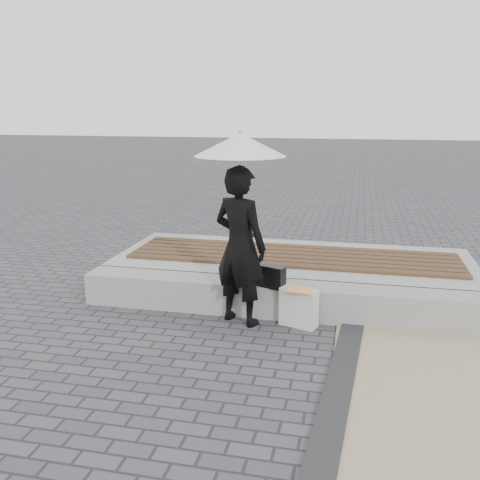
% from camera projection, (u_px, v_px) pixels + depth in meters
% --- Properties ---
extents(ground, '(80.00, 80.00, 0.00)m').
position_uv_depth(ground, '(256.00, 376.00, 5.06)').
color(ground, '#49494E').
rests_on(ground, ground).
extents(edging_band, '(0.61, 5.20, 0.04)m').
position_uv_depth(edging_band, '(333.00, 412.00, 4.42)').
color(edging_band, '#2A2B2D').
rests_on(edging_band, ground).
extents(seating_ledge, '(5.00, 0.45, 0.40)m').
position_uv_depth(seating_ledge, '(281.00, 299.00, 6.53)').
color(seating_ledge, '#A2A29D').
rests_on(seating_ledge, ground).
extents(timber_platform, '(5.00, 2.00, 0.40)m').
position_uv_depth(timber_platform, '(293.00, 270.00, 7.66)').
color(timber_platform, '#ACACA6').
rests_on(timber_platform, ground).
extents(timber_decking, '(4.60, 1.20, 0.04)m').
position_uv_depth(timber_decking, '(293.00, 256.00, 7.61)').
color(timber_decking, brown).
rests_on(timber_decking, timber_platform).
extents(woman, '(0.80, 0.68, 1.86)m').
position_uv_depth(woman, '(240.00, 246.00, 6.12)').
color(woman, black).
rests_on(woman, ground).
extents(parasol, '(1.02, 1.02, 1.31)m').
position_uv_depth(parasol, '(240.00, 145.00, 5.85)').
color(parasol, '#B8B8BD').
rests_on(parasol, ground).
extents(handbag, '(0.40, 0.27, 0.27)m').
position_uv_depth(handbag, '(270.00, 276.00, 6.31)').
color(handbag, black).
rests_on(handbag, seating_ledge).
extents(canvas_tote, '(0.47, 0.31, 0.45)m').
position_uv_depth(canvas_tote, '(299.00, 307.00, 6.17)').
color(canvas_tote, silver).
rests_on(canvas_tote, ground).
extents(magazine, '(0.33, 0.25, 0.01)m').
position_uv_depth(magazine, '(299.00, 290.00, 6.07)').
color(magazine, '#F63955').
rests_on(magazine, canvas_tote).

